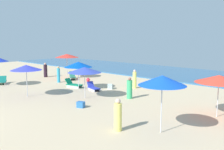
{
  "coord_description": "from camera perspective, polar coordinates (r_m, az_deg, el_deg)",
  "views": [
    {
      "loc": [
        14.04,
        -2.14,
        4.15
      ],
      "look_at": [
        -0.39,
        13.06,
        1.08
      ],
      "focal_mm": 39.98,
      "sensor_mm": 36.0,
      "label": 1
    }
  ],
  "objects": [
    {
      "name": "umbrella_6",
      "position": [
        18.8,
        -19.04,
        1.61
      ],
      "size": [
        2.19,
        2.19,
        2.3
      ],
      "color": "silver",
      "rests_on": "ground_plane"
    },
    {
      "name": "umbrella_5",
      "position": [
        26.37,
        -10.29,
        4.37
      ],
      "size": [
        2.44,
        2.44,
        2.58
      ],
      "color": "silver",
      "rests_on": "ground_plane"
    },
    {
      "name": "lounge_chair_1_0",
      "position": [
        25.11,
        -23.81,
        -1.31
      ],
      "size": [
        1.46,
        1.24,
        0.68
      ],
      "rotation": [
        0.0,
        0.0,
        1.03
      ],
      "color": "silver",
      "rests_on": "ground_plane"
    },
    {
      "name": "beachgoer_2",
      "position": [
        21.04,
        5.18,
        -1.04
      ],
      "size": [
        0.44,
        0.44,
        1.57
      ],
      "rotation": [
        0.0,
        0.0,
        2.12
      ],
      "color": "#F1F36F",
      "rests_on": "ground_plane"
    },
    {
      "name": "lounge_chair_3_0",
      "position": [
        20.19,
        -4.3,
        -2.91
      ],
      "size": [
        1.52,
        0.9,
        0.64
      ],
      "rotation": [
        0.0,
        0.0,
        1.3
      ],
      "color": "silver",
      "rests_on": "ground_plane"
    },
    {
      "name": "ocean",
      "position": [
        30.41,
        15.6,
        0.28
      ],
      "size": [
        60.0,
        10.96,
        0.12
      ],
      "primitive_type": "cube",
      "color": "#316492",
      "rests_on": "ground_plane"
    },
    {
      "name": "beachgoer_1",
      "position": [
        11.4,
        1.36,
        -9.34
      ],
      "size": [
        0.45,
        0.45,
        1.5
      ],
      "rotation": [
        0.0,
        0.0,
        3.45
      ],
      "color": "#F9EA6D",
      "rests_on": "ground_plane"
    },
    {
      "name": "umbrella_3",
      "position": [
        20.46,
        -7.72,
        2.4
      ],
      "size": [
        2.3,
        2.3,
        2.29
      ],
      "color": "silver",
      "rests_on": "ground_plane"
    },
    {
      "name": "beach_ball_2",
      "position": [
        24.35,
        -5.49,
        -1.09
      ],
      "size": [
        0.37,
        0.37,
        0.37
      ],
      "primitive_type": "sphere",
      "color": "red",
      "rests_on": "ground_plane"
    },
    {
      "name": "beachgoer_5",
      "position": [
        17.42,
        4.03,
        -3.2
      ],
      "size": [
        0.42,
        0.42,
        1.49
      ],
      "rotation": [
        0.0,
        0.0,
        4.82
      ],
      "color": "#39B66D",
      "rests_on": "ground_plane"
    },
    {
      "name": "lounge_chair_3_1",
      "position": [
        21.66,
        -8.83,
        -2.13
      ],
      "size": [
        1.63,
        0.96,
        0.74
      ],
      "rotation": [
        0.0,
        0.0,
        1.79
      ],
      "color": "silver",
      "rests_on": "ground_plane"
    },
    {
      "name": "umbrella_2",
      "position": [
        14.21,
        23.28,
        -0.81
      ],
      "size": [
        2.49,
        2.49,
        2.27
      ],
      "color": "silver",
      "rests_on": "ground_plane"
    },
    {
      "name": "lounge_chair_5_0",
      "position": [
        25.89,
        -9.01,
        -0.37
      ],
      "size": [
        1.53,
        1.26,
        0.79
      ],
      "rotation": [
        0.0,
        0.0,
        1.01
      ],
      "color": "silver",
      "rests_on": "ground_plane"
    },
    {
      "name": "umbrella_4",
      "position": [
        17.37,
        -6.28,
        1.19
      ],
      "size": [
        2.33,
        2.33,
        2.21
      ],
      "color": "silver",
      "rests_on": "ground_plane"
    },
    {
      "name": "cooler_box_0",
      "position": [
        20.7,
        -0.51,
        -2.69
      ],
      "size": [
        0.65,
        0.65,
        0.39
      ],
      "primitive_type": "cube",
      "rotation": [
        0.0,
        0.0,
        2.37
      ],
      "color": "white",
      "rests_on": "ground_plane"
    },
    {
      "name": "beachgoer_3",
      "position": [
        28.06,
        -14.97,
        1.01
      ],
      "size": [
        0.47,
        0.47,
        1.56
      ],
      "rotation": [
        0.0,
        0.0,
        6.06
      ],
      "color": "black",
      "rests_on": "ground_plane"
    },
    {
      "name": "umbrella_7",
      "position": [
        11.0,
        11.41,
        -1.22
      ],
      "size": [
        2.1,
        2.1,
        2.58
      ],
      "color": "silver",
      "rests_on": "ground_plane"
    },
    {
      "name": "cooler_box_1",
      "position": [
        15.35,
        -7.15,
        -6.74
      ],
      "size": [
        0.52,
        0.45,
        0.36
      ],
      "primitive_type": "cube",
      "rotation": [
        0.0,
        0.0,
        0.33
      ],
      "color": "#2867B4",
      "rests_on": "ground_plane"
    },
    {
      "name": "beachgoer_4",
      "position": [
        24.28,
        -12.13,
        0.07
      ],
      "size": [
        0.29,
        0.29,
        1.56
      ],
      "rotation": [
        0.0,
        0.0,
        1.59
      ],
      "color": "#2E9FC9",
      "rests_on": "ground_plane"
    }
  ]
}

